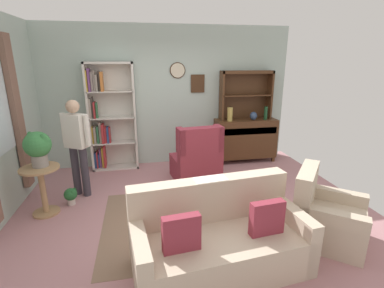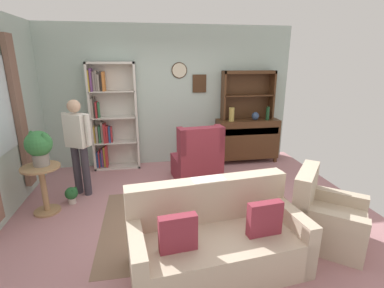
% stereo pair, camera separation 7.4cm
% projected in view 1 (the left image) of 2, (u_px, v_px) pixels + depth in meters
% --- Properties ---
extents(ground_plane, '(5.40, 4.60, 0.02)m').
position_uv_depth(ground_plane, '(188.00, 210.00, 4.22)').
color(ground_plane, '#B27A7F').
extents(wall_back, '(5.00, 0.09, 2.80)m').
position_uv_depth(wall_back, '(170.00, 97.00, 5.82)').
color(wall_back, '#ADC1B7').
rests_on(wall_back, ground_plane).
extents(area_rug, '(2.81, 1.92, 0.01)m').
position_uv_depth(area_rug, '(206.00, 218.00, 3.97)').
color(area_rug, '#846651').
rests_on(area_rug, ground_plane).
extents(bookshelf, '(0.90, 0.30, 2.10)m').
position_uv_depth(bookshelf, '(108.00, 118.00, 5.53)').
color(bookshelf, silver).
rests_on(bookshelf, ground_plane).
extents(sideboard, '(1.30, 0.45, 0.92)m').
position_uv_depth(sideboard, '(245.00, 138.00, 6.11)').
color(sideboard, '#4C2D19').
rests_on(sideboard, ground_plane).
extents(sideboard_hutch, '(1.10, 0.26, 1.00)m').
position_uv_depth(sideboard_hutch, '(246.00, 88.00, 5.91)').
color(sideboard_hutch, '#4C2D19').
rests_on(sideboard_hutch, sideboard).
extents(vase_tall, '(0.11, 0.11, 0.28)m').
position_uv_depth(vase_tall, '(230.00, 114.00, 5.80)').
color(vase_tall, tan).
rests_on(vase_tall, sideboard).
extents(vase_round, '(0.15, 0.15, 0.17)m').
position_uv_depth(vase_round, '(253.00, 116.00, 5.92)').
color(vase_round, '#33476B').
rests_on(vase_round, sideboard).
extents(bottle_wine, '(0.07, 0.07, 0.27)m').
position_uv_depth(bottle_wine, '(266.00, 113.00, 5.93)').
color(bottle_wine, '#194223').
rests_on(bottle_wine, sideboard).
extents(couch_floral, '(1.88, 1.05, 0.90)m').
position_uv_depth(couch_floral, '(218.00, 240.00, 2.99)').
color(couch_floral, beige).
rests_on(couch_floral, ground_plane).
extents(armchair_floral, '(1.08, 1.07, 0.88)m').
position_uv_depth(armchair_floral, '(325.00, 218.00, 3.45)').
color(armchair_floral, beige).
rests_on(armchair_floral, ground_plane).
extents(wingback_chair, '(0.88, 0.89, 1.05)m').
position_uv_depth(wingback_chair, '(197.00, 161.00, 5.10)').
color(wingback_chair, maroon).
rests_on(wingback_chair, ground_plane).
extents(plant_stand, '(0.52, 0.52, 0.71)m').
position_uv_depth(plant_stand, '(42.00, 186.00, 3.99)').
color(plant_stand, '#A87F56').
rests_on(plant_stand, ground_plane).
extents(potted_plant_large, '(0.36, 0.36, 0.50)m').
position_uv_depth(potted_plant_large, '(38.00, 146.00, 3.87)').
color(potted_plant_large, gray).
rests_on(potted_plant_large, plant_stand).
extents(potted_plant_small, '(0.19, 0.19, 0.26)m').
position_uv_depth(potted_plant_small, '(71.00, 195.00, 4.32)').
color(potted_plant_small, beige).
rests_on(potted_plant_small, ground_plane).
extents(person_reading, '(0.49, 0.34, 1.56)m').
position_uv_depth(person_reading, '(77.00, 142.00, 4.43)').
color(person_reading, '#38333D').
rests_on(person_reading, ground_plane).
extents(coffee_table, '(0.80, 0.50, 0.42)m').
position_uv_depth(coffee_table, '(222.00, 198.00, 3.81)').
color(coffee_table, '#4C2D19').
rests_on(coffee_table, ground_plane).
extents(book_stack, '(0.20, 0.17, 0.09)m').
position_uv_depth(book_stack, '(219.00, 192.00, 3.73)').
color(book_stack, '#337247').
rests_on(book_stack, coffee_table).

